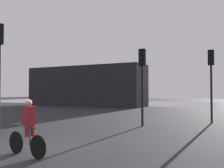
% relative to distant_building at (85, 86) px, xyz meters
% --- Properties ---
extents(ground_plane, '(120.00, 120.00, 0.00)m').
position_rel_distant_building_xyz_m(ground_plane, '(11.84, -21.41, -2.52)').
color(ground_plane, black).
extents(water_strip, '(80.00, 16.00, 0.01)m').
position_rel_distant_building_xyz_m(water_strip, '(11.84, 10.00, -2.52)').
color(water_strip, gray).
rests_on(water_strip, ground).
extents(distant_building, '(15.81, 4.00, 5.04)m').
position_rel_distant_building_xyz_m(distant_building, '(0.00, 0.00, 0.00)').
color(distant_building, black).
rests_on(distant_building, ground).
extents(traffic_light_center, '(0.35, 0.36, 4.11)m').
position_rel_distant_building_xyz_m(traffic_light_center, '(13.24, -14.63, 0.35)').
color(traffic_light_center, black).
rests_on(traffic_light_center, ground).
extents(traffic_light_near_left, '(0.39, 0.41, 4.81)m').
position_rel_distant_building_xyz_m(traffic_light_near_left, '(8.47, -19.69, 0.80)').
color(traffic_light_near_left, black).
rests_on(traffic_light_near_left, ground).
extents(traffic_light_far_right, '(0.35, 0.36, 4.28)m').
position_rel_distant_building_xyz_m(traffic_light_far_right, '(16.37, -11.53, 0.46)').
color(traffic_light_far_right, black).
rests_on(traffic_light_far_right, ground).
extents(cyclist, '(1.69, 0.49, 1.62)m').
position_rel_distant_building_xyz_m(cyclist, '(12.51, -21.93, -1.70)').
color(cyclist, black).
rests_on(cyclist, ground).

